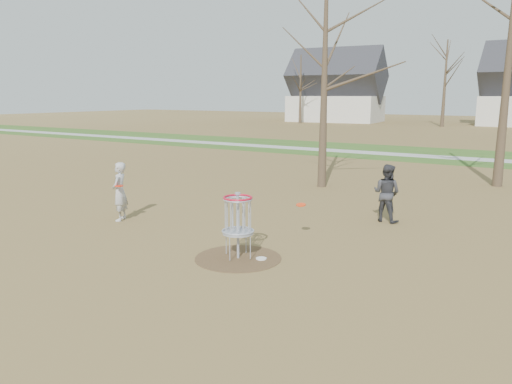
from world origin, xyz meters
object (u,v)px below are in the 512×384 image
at_px(player_throwing, 387,193).
at_px(player_standing, 120,192).
at_px(disc_grounded, 261,259).
at_px(disc_golf_basket, 238,215).

bearing_deg(player_throwing, player_standing, 39.73).
distance_m(player_throwing, disc_grounded, 4.67).
relative_size(player_throwing, disc_grounded, 7.00).
xyz_separation_m(player_standing, disc_golf_basket, (4.47, -0.98, 0.13)).
bearing_deg(player_throwing, disc_grounded, 83.95).
height_order(player_standing, player_throwing, player_standing).
bearing_deg(disc_grounded, player_standing, 170.83).
bearing_deg(player_standing, player_throwing, 94.68).
distance_m(player_standing, disc_golf_basket, 4.58).
height_order(player_throwing, disc_golf_basket, player_throwing).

